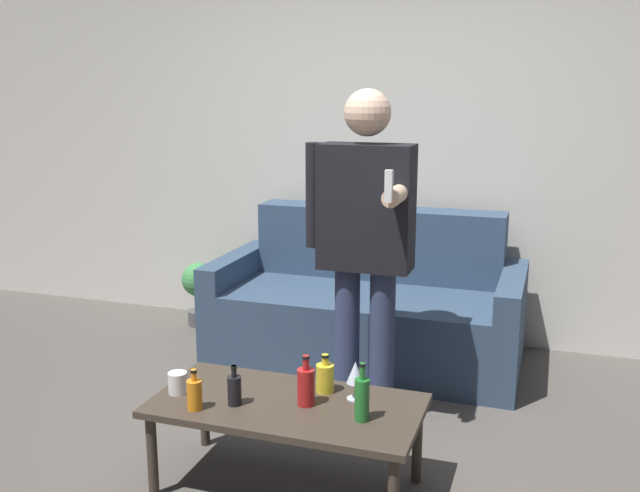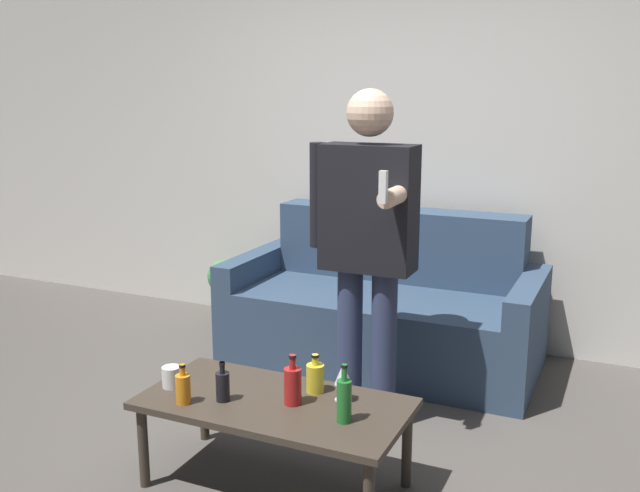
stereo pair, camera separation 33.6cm
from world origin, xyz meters
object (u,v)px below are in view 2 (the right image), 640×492
at_px(bottle_orange, 293,385).
at_px(coffee_table, 274,409).
at_px(person_standing_front, 367,236).
at_px(couch, 385,309).

bearing_deg(bottle_orange, coffee_table, -176.16).
bearing_deg(bottle_orange, person_standing_front, 85.67).
height_order(bottle_orange, person_standing_front, person_standing_front).
xyz_separation_m(coffee_table, person_standing_front, (0.14, 0.71, 0.63)).
bearing_deg(person_standing_front, bottle_orange, -94.33).
relative_size(couch, person_standing_front, 1.12).
distance_m(coffee_table, person_standing_front, 0.96).
xyz_separation_m(couch, coffee_table, (0.07, -1.59, 0.03)).
bearing_deg(coffee_table, bottle_orange, 3.84).
relative_size(couch, coffee_table, 1.67).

